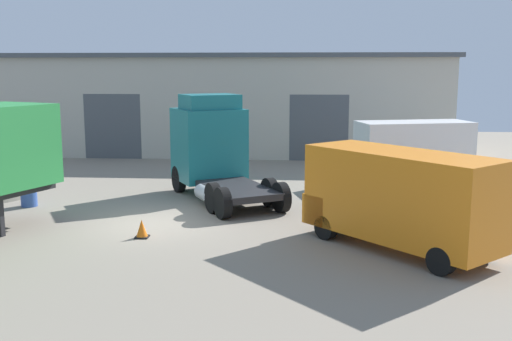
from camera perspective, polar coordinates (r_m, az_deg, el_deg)
name	(u,v)px	position (r m, az deg, el deg)	size (l,w,h in m)	color
ground_plane	(154,224)	(19.83, -9.64, -5.06)	(60.00, 60.00, 0.00)	gray
warehouse_building	(225,102)	(37.66, -2.99, 6.54)	(26.54, 9.92, 5.83)	#B7B2A3
tractor_unit_teal	(212,148)	(23.83, -4.17, 2.17)	(5.10, 6.50, 3.99)	#197075
delivery_van_white	(410,150)	(26.94, 14.49, 1.86)	(5.29, 3.18, 2.73)	silver
delivery_van_orange	(396,196)	(17.08, 13.17, -2.41)	(5.31, 5.54, 2.77)	orange
oil_drum	(29,195)	(23.48, -20.83, -2.15)	(0.58, 0.58, 0.88)	#33519E
traffic_cone	(142,229)	(18.31, -10.82, -5.52)	(0.40, 0.40, 0.55)	black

